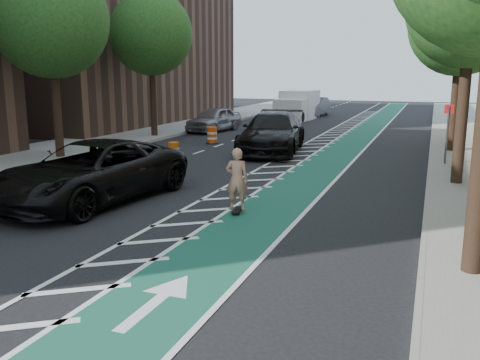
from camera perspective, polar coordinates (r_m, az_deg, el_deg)
The scene contains 22 objects.
ground at distance 12.37m, azimuth -15.20°, elevation -5.85°, with size 120.00×120.00×0.00m, color black.
bike_lane at distance 20.22m, azimuth 8.92°, elevation 1.33°, with size 2.00×90.00×0.01m, color #164E3C.
buffer_strip at distance 20.57m, azimuth 4.83°, elevation 1.61°, with size 1.40×90.00×0.01m, color silver.
sidewalk_left at distance 25.80m, azimuth -19.38°, elevation 3.25°, with size 5.00×90.00×0.15m, color gray.
curb_right at distance 19.79m, azimuth 20.46°, elevation 0.70°, with size 0.12×90.00×0.16m, color gray.
curb_left at distance 24.30m, azimuth -14.94°, elevation 3.03°, with size 0.12×90.00×0.16m, color gray.
building_left_far at distance 41.84m, azimuth -16.20°, elevation 18.84°, with size 14.00×22.00×18.00m, color brown.
tree_r_c at distance 17.60m, azimuth 24.68°, elevation 17.72°, with size 4.20×4.20×7.90m.
tree_l_c at distance 23.08m, azimuth -20.53°, elevation 16.43°, with size 4.20×4.20×7.90m.
tree_r_d at distance 25.56m, azimuth 23.59°, elevation 15.70°, with size 4.20×4.20×7.90m.
tree_l_d at distance 29.60m, azimuth -9.95°, elevation 15.85°, with size 4.20×4.20×7.90m.
sign_post at distance 21.60m, azimuth 22.24°, elevation 4.87°, with size 0.35×0.08×2.47m.
skateboard at distance 13.64m, azimuth -0.34°, elevation -3.40°, with size 0.34×0.73×0.10m.
skateboarder at distance 13.44m, azimuth -0.34°, elevation 0.11°, with size 0.61×0.40×1.67m, color tan.
suv_near at distance 15.33m, azimuth -16.29°, elevation 0.89°, with size 2.90×6.30×1.75m, color black.
suv_far at distance 24.08m, azimuth 3.68°, elevation 5.36°, with size 2.59×6.37×1.85m, color black.
car_silver at distance 32.54m, azimuth -2.93°, elevation 6.85°, with size 1.84×4.58×1.56m, color gray.
car_grey at distance 44.24m, azimuth 8.32°, elevation 8.14°, with size 1.71×4.89×1.61m, color #58585D.
box_truck at distance 41.20m, azimuth 6.46°, elevation 8.23°, with size 2.55×5.46×2.26m.
barrel_a at distance 18.44m, azimuth -15.63°, elevation 1.49°, with size 0.74×0.74×1.01m.
barrel_b at distance 21.80m, azimuth -7.44°, elevation 3.13°, with size 0.58×0.58×0.80m.
barrel_c at distance 26.93m, azimuth -3.14°, elevation 4.99°, with size 0.65×0.65×0.88m.
Camera 1 is at (7.05, -9.46, 3.70)m, focal length 38.00 mm.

